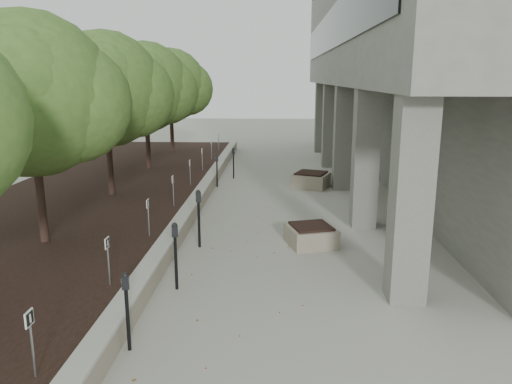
% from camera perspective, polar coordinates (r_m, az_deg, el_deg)
% --- Properties ---
extents(ground, '(90.00, 90.00, 0.00)m').
position_cam_1_polar(ground, '(9.32, -3.13, -14.39)').
color(ground, '#AAA59C').
rests_on(ground, ground).
extents(retaining_wall, '(0.39, 26.00, 0.50)m').
position_cam_1_polar(retaining_wall, '(17.90, -6.18, -0.06)').
color(retaining_wall, '#9F937E').
rests_on(retaining_wall, ground).
extents(planting_bed, '(7.00, 26.00, 0.40)m').
position_cam_1_polar(planting_bed, '(18.82, -17.31, -0.10)').
color(planting_bed, black).
rests_on(planting_bed, ground).
extents(crabapple_tree_2, '(4.60, 4.00, 5.44)m').
position_cam_1_polar(crabapple_tree_2, '(12.63, -24.28, 6.59)').
color(crabapple_tree_2, '#3C6125').
rests_on(crabapple_tree_2, planting_bed).
extents(crabapple_tree_3, '(4.60, 4.00, 5.44)m').
position_cam_1_polar(crabapple_tree_3, '(17.23, -16.87, 8.61)').
color(crabapple_tree_3, '#3C6125').
rests_on(crabapple_tree_3, planting_bed).
extents(crabapple_tree_4, '(4.60, 4.00, 5.44)m').
position_cam_1_polar(crabapple_tree_4, '(22.00, -12.58, 9.71)').
color(crabapple_tree_4, '#3C6125').
rests_on(crabapple_tree_4, planting_bed).
extents(crabapple_tree_5, '(4.60, 4.00, 5.44)m').
position_cam_1_polar(crabapple_tree_5, '(26.86, -9.83, 10.39)').
color(crabapple_tree_5, '#3C6125').
rests_on(crabapple_tree_5, planting_bed).
extents(parking_sign_1, '(0.04, 0.22, 0.96)m').
position_cam_1_polar(parking_sign_1, '(7.40, -24.45, -15.71)').
color(parking_sign_1, black).
rests_on(parking_sign_1, planting_bed).
extents(parking_sign_2, '(0.04, 0.22, 0.96)m').
position_cam_1_polar(parking_sign_2, '(9.91, -16.68, -7.69)').
color(parking_sign_2, black).
rests_on(parking_sign_2, planting_bed).
extents(parking_sign_3, '(0.04, 0.22, 0.96)m').
position_cam_1_polar(parking_sign_3, '(12.63, -12.31, -2.93)').
color(parking_sign_3, black).
rests_on(parking_sign_3, planting_bed).
extents(parking_sign_4, '(0.04, 0.22, 0.96)m').
position_cam_1_polar(parking_sign_4, '(15.46, -9.53, 0.12)').
color(parking_sign_4, black).
rests_on(parking_sign_4, planting_bed).
extents(parking_sign_5, '(0.04, 0.22, 0.96)m').
position_cam_1_polar(parking_sign_5, '(18.34, -7.62, 2.22)').
color(parking_sign_5, black).
rests_on(parking_sign_5, planting_bed).
extents(parking_sign_6, '(0.04, 0.22, 0.96)m').
position_cam_1_polar(parking_sign_6, '(21.25, -6.22, 3.75)').
color(parking_sign_6, black).
rests_on(parking_sign_6, planting_bed).
extents(parking_sign_7, '(0.04, 0.22, 0.96)m').
position_cam_1_polar(parking_sign_7, '(24.19, -5.16, 4.91)').
color(parking_sign_7, black).
rests_on(parking_sign_7, planting_bed).
extents(parking_sign_8, '(0.04, 0.22, 0.96)m').
position_cam_1_polar(parking_sign_8, '(27.14, -4.33, 5.81)').
color(parking_sign_8, black).
rests_on(parking_sign_8, planting_bed).
extents(parking_meter_1, '(0.15, 0.12, 1.34)m').
position_cam_1_polar(parking_meter_1, '(8.32, -14.64, -13.24)').
color(parking_meter_1, black).
rests_on(parking_meter_1, ground).
extents(parking_meter_2, '(0.17, 0.14, 1.45)m').
position_cam_1_polar(parking_meter_2, '(10.33, -9.26, -7.33)').
color(parking_meter_2, black).
rests_on(parking_meter_2, ground).
extents(parking_meter_3, '(0.18, 0.15, 1.53)m').
position_cam_1_polar(parking_meter_3, '(12.76, -6.61, -3.09)').
color(parking_meter_3, black).
rests_on(parking_meter_3, ground).
extents(parking_meter_4, '(0.14, 0.11, 1.30)m').
position_cam_1_polar(parking_meter_4, '(19.80, -4.53, 2.43)').
color(parking_meter_4, black).
rests_on(parking_meter_4, ground).
extents(parking_meter_5, '(0.15, 0.12, 1.35)m').
position_cam_1_polar(parking_meter_5, '(21.44, -2.62, 3.35)').
color(parking_meter_5, black).
rests_on(parking_meter_5, ground).
extents(planter_front, '(1.44, 1.44, 0.54)m').
position_cam_1_polar(planter_front, '(13.07, 6.37, -4.95)').
color(planter_front, '#9F937E').
rests_on(planter_front, ground).
extents(planter_back, '(1.69, 1.69, 0.61)m').
position_cam_1_polar(planter_back, '(19.88, 6.37, 1.43)').
color(planter_back, '#9F937E').
rests_on(planter_back, ground).
extents(berry_scatter, '(3.30, 14.10, 0.02)m').
position_cam_1_polar(berry_scatter, '(13.94, -1.55, -4.83)').
color(berry_scatter, maroon).
rests_on(berry_scatter, ground).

